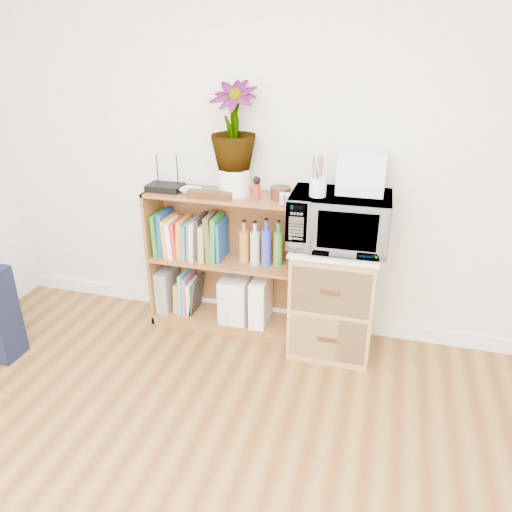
% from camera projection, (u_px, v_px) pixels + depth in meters
% --- Properties ---
extents(skirting_board, '(4.00, 0.02, 0.10)m').
position_uv_depth(skirting_board, '(279.00, 314.00, 3.55)').
color(skirting_board, white).
rests_on(skirting_board, ground).
extents(bookshelf, '(1.00, 0.30, 0.95)m').
position_uv_depth(bookshelf, '(224.00, 262.00, 3.33)').
color(bookshelf, brown).
rests_on(bookshelf, ground).
extents(wicker_unit, '(0.50, 0.45, 0.70)m').
position_uv_depth(wicker_unit, '(334.00, 299.00, 3.14)').
color(wicker_unit, '#9E7542').
rests_on(wicker_unit, ground).
extents(microwave, '(0.58, 0.40, 0.32)m').
position_uv_depth(microwave, '(339.00, 220.00, 2.91)').
color(microwave, silver).
rests_on(microwave, wicker_unit).
extents(pen_cup, '(0.09, 0.09, 0.10)m').
position_uv_depth(pen_cup, '(318.00, 187.00, 2.80)').
color(pen_cup, white).
rests_on(pen_cup, microwave).
extents(small_appliance, '(0.27, 0.22, 0.21)m').
position_uv_depth(small_appliance, '(362.00, 174.00, 2.85)').
color(small_appliance, white).
rests_on(small_appliance, microwave).
extents(router, '(0.22, 0.15, 0.04)m').
position_uv_depth(router, '(165.00, 187.00, 3.20)').
color(router, black).
rests_on(router, bookshelf).
extents(white_bowl, '(0.13, 0.13, 0.03)m').
position_uv_depth(white_bowl, '(190.00, 191.00, 3.15)').
color(white_bowl, silver).
rests_on(white_bowl, bookshelf).
extents(plant_pot, '(0.20, 0.20, 0.17)m').
position_uv_depth(plant_pot, '(234.00, 181.00, 3.10)').
color(plant_pot, white).
rests_on(plant_pot, bookshelf).
extents(potted_plant, '(0.29, 0.29, 0.51)m').
position_uv_depth(potted_plant, '(233.00, 126.00, 2.96)').
color(potted_plant, '#35712D').
rests_on(potted_plant, plant_pot).
extents(trinket_box, '(0.28, 0.07, 0.04)m').
position_uv_depth(trinket_box, '(209.00, 195.00, 3.05)').
color(trinket_box, '#351B0E').
rests_on(trinket_box, bookshelf).
extents(kokeshi_doll, '(0.04, 0.04, 0.10)m').
position_uv_depth(kokeshi_doll, '(257.00, 192.00, 3.02)').
color(kokeshi_doll, '#A12613').
rests_on(kokeshi_doll, bookshelf).
extents(wooden_bowl, '(0.12, 0.12, 0.07)m').
position_uv_depth(wooden_bowl, '(280.00, 193.00, 3.04)').
color(wooden_bowl, '#3B1D10').
rests_on(wooden_bowl, bookshelf).
extents(paint_jars, '(0.12, 0.04, 0.06)m').
position_uv_depth(paint_jars, '(287.00, 199.00, 2.94)').
color(paint_jars, '#D1747E').
rests_on(paint_jars, bookshelf).
extents(file_box, '(0.09, 0.24, 0.30)m').
position_uv_depth(file_box, '(168.00, 288.00, 3.54)').
color(file_box, gray).
rests_on(file_box, bookshelf).
extents(magazine_holder_left, '(0.10, 0.25, 0.31)m').
position_uv_depth(magazine_holder_left, '(230.00, 297.00, 3.42)').
color(magazine_holder_left, silver).
rests_on(magazine_holder_left, bookshelf).
extents(magazine_holder_mid, '(0.10, 0.25, 0.31)m').
position_uv_depth(magazine_holder_mid, '(242.00, 298.00, 3.40)').
color(magazine_holder_mid, white).
rests_on(magazine_holder_mid, bookshelf).
extents(magazine_holder_right, '(0.10, 0.26, 0.33)m').
position_uv_depth(magazine_holder_right, '(261.00, 300.00, 3.36)').
color(magazine_holder_right, white).
rests_on(magazine_holder_right, bookshelf).
extents(cookbooks, '(0.46, 0.20, 0.31)m').
position_uv_depth(cookbooks, '(191.00, 237.00, 3.32)').
color(cookbooks, '#1F741F').
rests_on(cookbooks, bookshelf).
extents(liquor_bottles, '(0.29, 0.07, 0.31)m').
position_uv_depth(liquor_bottles, '(260.00, 243.00, 3.20)').
color(liquor_bottles, '#B56B22').
rests_on(liquor_bottles, bookshelf).
extents(lower_books, '(0.18, 0.19, 0.30)m').
position_uv_depth(lower_books, '(188.00, 293.00, 3.51)').
color(lower_books, orange).
rests_on(lower_books, bookshelf).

